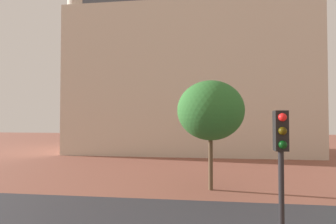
# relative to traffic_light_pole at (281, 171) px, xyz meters

# --- Properties ---
(ground_plane) EXTENTS (120.00, 120.00, 0.00)m
(ground_plane) POSITION_rel_traffic_light_pole_xyz_m (-3.07, 5.18, -3.14)
(ground_plane) COLOR brown
(landmark_building) EXTENTS (29.56, 11.23, 35.07)m
(landmark_building) POSITION_rel_traffic_light_pole_xyz_m (-3.14, 27.19, 7.60)
(landmark_building) COLOR beige
(landmark_building) RESTS_ON ground_plane
(traffic_light_pole) EXTENTS (0.28, 0.34, 4.48)m
(traffic_light_pole) POSITION_rel_traffic_light_pole_xyz_m (0.00, 0.00, 0.00)
(traffic_light_pole) COLOR black
(traffic_light_pole) RESTS_ON ground_plane
(tree_curb_far) EXTENTS (4.03, 4.03, 6.61)m
(tree_curb_far) POSITION_rel_traffic_light_pole_xyz_m (-1.08, 9.60, 1.64)
(tree_curb_far) COLOR brown
(tree_curb_far) RESTS_ON ground_plane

